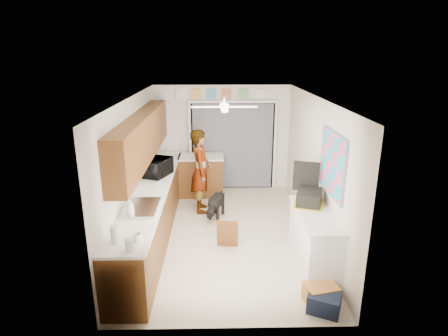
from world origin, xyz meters
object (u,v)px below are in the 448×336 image
object	(u,v)px
cup	(137,238)
suitcase	(309,197)
microwave	(157,167)
navy_crate	(324,303)
paper_towel_roll	(115,234)
dog	(217,205)
soap_bottle	(131,207)
cardboard_box	(321,294)
man	(201,171)

from	to	relation	value
cup	suitcase	bearing A→B (deg)	25.62
microwave	navy_crate	xyz separation A→B (m)	(2.54, -2.81, -0.98)
suitcase	cup	bearing A→B (deg)	-135.05
microwave	cup	bearing A→B (deg)	-155.96
paper_towel_roll	dog	bearing A→B (deg)	65.60
paper_towel_roll	cup	bearing A→B (deg)	8.99
navy_crate	suitcase	bearing A→B (deg)	87.07
soap_bottle	suitcase	world-z (taller)	soap_bottle
soap_bottle	cup	distance (m)	0.82
soap_bottle	dog	size ratio (longest dim) A/B	0.42
paper_towel_roll	dog	size ratio (longest dim) A/B	0.38
microwave	suitcase	bearing A→B (deg)	-97.77
paper_towel_roll	suitcase	size ratio (longest dim) A/B	0.50
microwave	dog	xyz separation A→B (m)	(1.14, 0.13, -0.86)
microwave	navy_crate	size ratio (longest dim) A/B	1.49
dog	cardboard_box	bearing A→B (deg)	-42.93
microwave	soap_bottle	distance (m)	1.85
paper_towel_roll	microwave	bearing A→B (deg)	87.29
cardboard_box	navy_crate	distance (m)	0.17
cardboard_box	dog	bearing A→B (deg)	116.72
cardboard_box	man	xyz separation A→B (m)	(-1.72, 3.10, 0.74)
navy_crate	man	distance (m)	3.77
microwave	cardboard_box	world-z (taller)	microwave
soap_bottle	cardboard_box	world-z (taller)	soap_bottle
microwave	paper_towel_roll	distance (m)	2.67
man	microwave	bearing A→B (deg)	117.78
suitcase	dog	distance (m)	2.29
soap_bottle	suitcase	xyz separation A→B (m)	(2.71, 0.41, -0.03)
cup	navy_crate	world-z (taller)	cup
man	cardboard_box	bearing A→B (deg)	-153.06
man	paper_towel_roll	bearing A→B (deg)	161.20
cup	paper_towel_roll	world-z (taller)	paper_towel_roll
dog	paper_towel_roll	bearing A→B (deg)	-94.05
microwave	soap_bottle	bearing A→B (deg)	-162.22
soap_bottle	suitcase	size ratio (longest dim) A/B	0.55
suitcase	cardboard_box	bearing A→B (deg)	-74.01
cup	paper_towel_roll	xyz separation A→B (m)	(-0.26, -0.04, 0.07)
microwave	paper_towel_roll	size ratio (longest dim) A/B	2.49
suitcase	navy_crate	xyz separation A→B (m)	(-0.07, -1.37, -0.92)
cardboard_box	navy_crate	xyz separation A→B (m)	(0.00, -0.17, -0.01)
cardboard_box	suitcase	bearing A→B (deg)	86.66
soap_bottle	suitcase	bearing A→B (deg)	8.58
suitcase	cardboard_box	xyz separation A→B (m)	(-0.07, -1.20, -0.91)
suitcase	dog	world-z (taller)	suitcase
paper_towel_roll	dog	xyz separation A→B (m)	(1.27, 2.80, -0.81)
cup	man	bearing A→B (deg)	77.56
paper_towel_roll	navy_crate	bearing A→B (deg)	-3.06
soap_bottle	navy_crate	world-z (taller)	soap_bottle
suitcase	cardboard_box	distance (m)	1.51
cup	man	world-z (taller)	man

